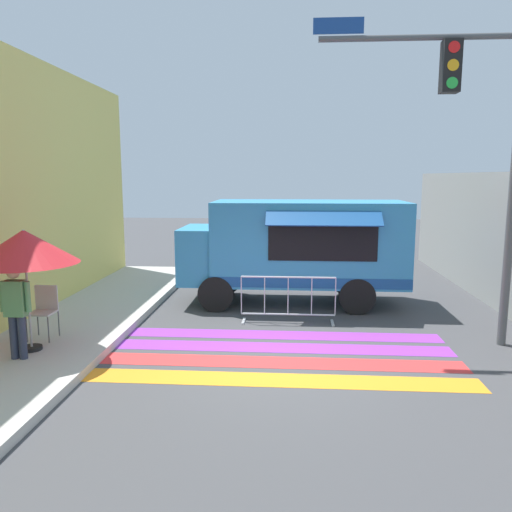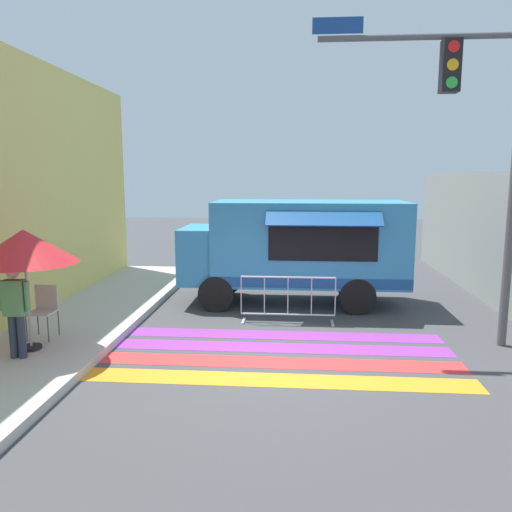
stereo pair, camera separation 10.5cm
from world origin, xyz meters
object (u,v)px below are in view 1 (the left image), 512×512
object	(u,v)px
patio_umbrella	(24,247)
vendor_person	(16,307)
barricade_front	(288,300)
folding_chair	(44,307)
food_truck	(292,245)
traffic_signal_pole	(478,126)

from	to	relation	value
patio_umbrella	vendor_person	distance (m)	1.04
patio_umbrella	vendor_person	world-z (taller)	patio_umbrella
patio_umbrella	barricade_front	world-z (taller)	patio_umbrella
folding_chair	barricade_front	distance (m)	4.95
patio_umbrella	vendor_person	size ratio (longest dim) A/B	1.35
patio_umbrella	folding_chair	size ratio (longest dim) A/B	2.15
food_truck	patio_umbrella	size ratio (longest dim) A/B	2.59
vendor_person	patio_umbrella	bearing A→B (deg)	75.38
food_truck	vendor_person	distance (m)	6.55
patio_umbrella	vendor_person	xyz separation A→B (m)	(0.02, -0.43, -0.95)
food_truck	folding_chair	world-z (taller)	food_truck
food_truck	barricade_front	bearing A→B (deg)	-92.23
food_truck	folding_chair	size ratio (longest dim) A/B	5.58
patio_umbrella	folding_chair	distance (m)	1.42
traffic_signal_pole	patio_umbrella	bearing A→B (deg)	-170.46
vendor_person	traffic_signal_pole	bearing A→B (deg)	-4.28
traffic_signal_pole	folding_chair	xyz separation A→B (m)	(-8.00, -0.64, -3.33)
patio_umbrella	barricade_front	size ratio (longest dim) A/B	1.03
traffic_signal_pole	patio_umbrella	world-z (taller)	traffic_signal_pole
vendor_person	barricade_front	world-z (taller)	vendor_person
food_truck	traffic_signal_pole	bearing A→B (deg)	-41.15
patio_umbrella	barricade_front	xyz separation A→B (m)	(4.52, 2.50, -1.47)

